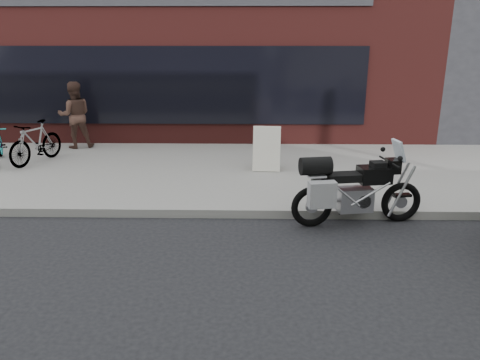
{
  "coord_description": "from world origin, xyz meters",
  "views": [
    {
      "loc": [
        -0.02,
        -3.35,
        2.98
      ],
      "look_at": [
        -0.16,
        3.47,
        0.85
      ],
      "focal_mm": 35.0,
      "sensor_mm": 36.0,
      "label": 1
    }
  ],
  "objects": [
    {
      "name": "storefront",
      "position": [
        -2.0,
        13.98,
        2.25
      ],
      "size": [
        14.0,
        10.07,
        4.5
      ],
      "color": "#561E1C",
      "rests_on": "ground"
    },
    {
      "name": "sandwich_sign",
      "position": [
        0.36,
        6.57,
        0.62
      ],
      "size": [
        0.63,
        0.58,
        0.95
      ],
      "rotation": [
        0.0,
        0.0,
        -0.07
      ],
      "color": "white",
      "rests_on": "near_sidewalk"
    },
    {
      "name": "motorcycle",
      "position": [
        1.6,
        3.78,
        0.6
      ],
      "size": [
        2.19,
        0.93,
        1.39
      ],
      "rotation": [
        0.0,
        0.0,
        0.16
      ],
      "color": "black",
      "rests_on": "ground"
    },
    {
      "name": "cafe_patron_left",
      "position": [
        -4.5,
        8.49,
        1.0
      ],
      "size": [
        1.0,
        0.89,
        1.7
      ],
      "primitive_type": "imported",
      "rotation": [
        0.0,
        0.0,
        3.5
      ],
      "color": "#4E3329",
      "rests_on": "near_sidewalk"
    },
    {
      "name": "bicycle_rear",
      "position": [
        -4.89,
        6.98,
        0.63
      ],
      "size": [
        0.96,
        1.65,
        0.96
      ],
      "primitive_type": "imported",
      "rotation": [
        0.0,
        0.0,
        -0.35
      ],
      "color": "gray",
      "rests_on": "near_sidewalk"
    },
    {
      "name": "near_sidewalk",
      "position": [
        0.0,
        7.0,
        0.07
      ],
      "size": [
        44.0,
        6.0,
        0.15
      ],
      "primitive_type": "cube",
      "color": "gray",
      "rests_on": "ground"
    }
  ]
}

